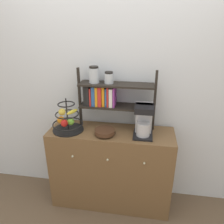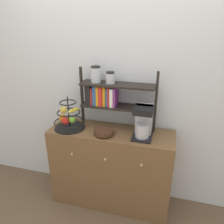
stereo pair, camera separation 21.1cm
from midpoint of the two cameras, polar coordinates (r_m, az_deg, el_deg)
The scene contains 7 objects.
ground_plane at distance 2.64m, azimuth 0.98°, elevation -24.93°, with size 12.00×12.00×0.00m, color brown.
wall_back at distance 2.31m, azimuth 4.01°, elevation 6.35°, with size 7.00×0.05×2.60m, color silver.
sideboard at distance 2.48m, azimuth 2.26°, elevation -14.43°, with size 1.29×0.43×0.91m.
coffee_maker at distance 2.11m, azimuth 11.02°, elevation -2.51°, with size 0.19×0.23×0.32m.
fruit_stand at distance 2.28m, azimuth -8.78°, elevation -1.72°, with size 0.32×0.32×0.35m.
wooden_bowl at distance 2.16m, azimuth 0.71°, elevation -5.16°, with size 0.20×0.20×0.06m.
shelf_hutch at distance 2.21m, azimuth 1.44°, elevation 5.05°, with size 0.79×0.20×0.64m.
Camera 2 is at (0.53, -1.70, 1.96)m, focal length 35.00 mm.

